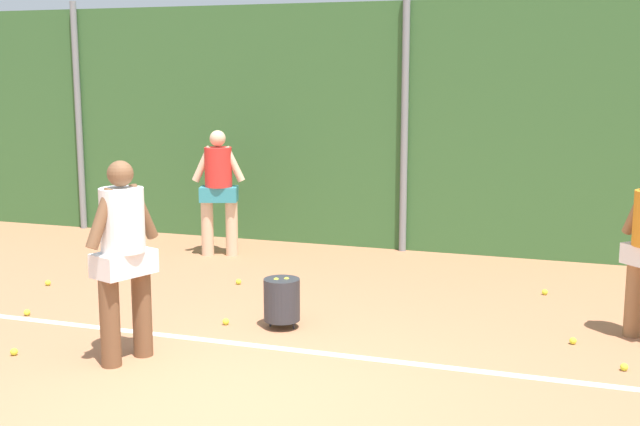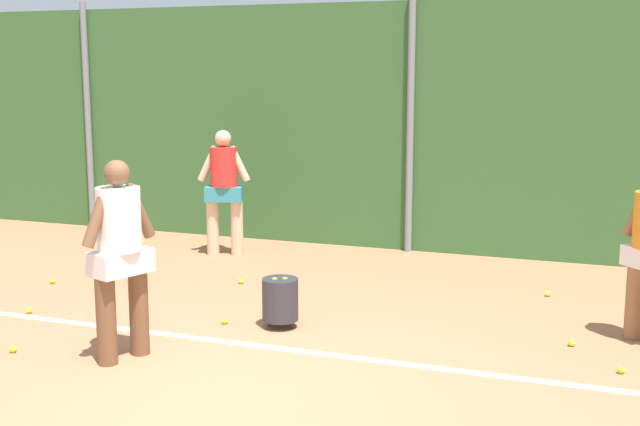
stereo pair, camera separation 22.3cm
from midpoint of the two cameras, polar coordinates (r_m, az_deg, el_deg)
name	(u,v)px [view 1 (the left image)]	position (r m, az deg, el deg)	size (l,w,h in m)	color
ground_plane	(309,335)	(8.05, -1.55, -8.45)	(28.11, 28.11, 0.00)	#B2704C
hedge_fence_backdrop	(407,128)	(11.65, 5.51, 5.90)	(18.27, 0.25, 3.46)	#386633
fence_post_left	(79,117)	(13.69, -16.82, 6.36)	(0.10, 0.10, 3.58)	gray
fence_post_center	(405,124)	(11.47, 5.31, 6.13)	(0.10, 0.10, 3.58)	gray
court_baseline_paint	(293,350)	(7.65, -2.74, -9.44)	(13.35, 0.10, 0.01)	white
player_foreground_near	(123,250)	(7.34, -14.30, -2.51)	(0.47, 0.71, 1.78)	brown
player_backcourt_far	(219,186)	(11.32, -7.59, 1.88)	(0.70, 0.44, 1.73)	beige
ball_hopper	(282,299)	(8.21, -3.44, -5.99)	(0.36, 0.36, 0.51)	#2D2D33
tennis_ball_0	(14,352)	(8.03, -21.18, -8.95)	(0.07, 0.07, 0.07)	#CCDB33
tennis_ball_2	(238,282)	(9.93, -6.31, -4.75)	(0.07, 0.07, 0.07)	#CCDB33
tennis_ball_3	(27,312)	(9.22, -20.28, -6.48)	(0.07, 0.07, 0.07)	#CCDB33
tennis_ball_4	(573,341)	(8.11, 16.34, -8.49)	(0.07, 0.07, 0.07)	#CCDB33
tennis_ball_5	(545,292)	(9.74, 14.66, -5.32)	(0.07, 0.07, 0.07)	#CCDB33
tennis_ball_6	(48,283)	(10.38, -18.91, -4.60)	(0.07, 0.07, 0.07)	#CCDB33
tennis_ball_7	(226,322)	(8.42, -7.30, -7.47)	(0.07, 0.07, 0.07)	#CCDB33
tennis_ball_8	(624,367)	(7.56, 19.50, -10.02)	(0.07, 0.07, 0.07)	#CCDB33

